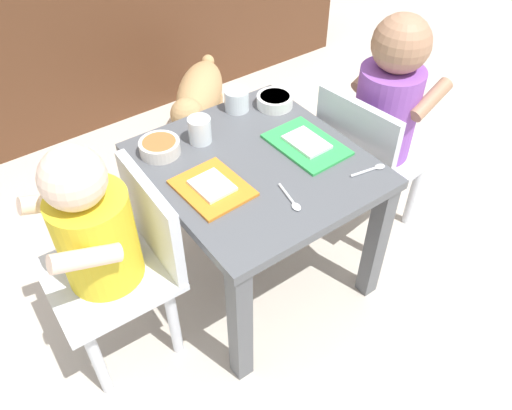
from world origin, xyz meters
name	(u,v)px	position (x,y,z in m)	size (l,w,h in m)	color
ground_plane	(256,271)	(0.00, 0.00, 0.00)	(7.00, 7.00, 0.00)	beige
dining_table	(256,185)	(0.00, 0.00, 0.35)	(0.51, 0.55, 0.43)	#515459
seated_child_left	(101,236)	(-0.41, 0.01, 0.41)	(0.29, 0.29, 0.65)	silver
seated_child_right	(385,108)	(0.42, -0.04, 0.44)	(0.31, 0.31, 0.71)	silver
dog	(199,97)	(0.21, 0.66, 0.21)	(0.39, 0.41, 0.31)	tan
food_tray_left	(212,187)	(-0.14, -0.02, 0.43)	(0.15, 0.18, 0.02)	orange
food_tray_right	(307,144)	(0.14, -0.02, 0.43)	(0.15, 0.21, 0.02)	green
water_cup_left	(237,101)	(0.10, 0.22, 0.45)	(0.07, 0.07, 0.06)	white
water_cup_right	(200,132)	(-0.07, 0.16, 0.46)	(0.06, 0.06, 0.07)	white
cereal_bowl_right_side	(275,100)	(0.19, 0.17, 0.45)	(0.10, 0.10, 0.03)	white
veggie_bowl_near	(160,147)	(-0.18, 0.17, 0.45)	(0.10, 0.10, 0.04)	silver
spoon_by_left_tray	(291,200)	(-0.02, -0.16, 0.43)	(0.03, 0.10, 0.01)	silver
spoon_by_right_tray	(371,169)	(0.21, -0.19, 0.43)	(0.10, 0.03, 0.01)	silver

